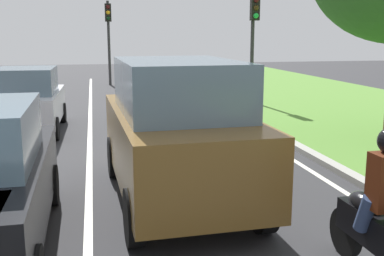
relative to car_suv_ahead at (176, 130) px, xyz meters
The scene contains 8 objects.
ground_plane 5.82m from the car_suv_ahead, 97.16° to the left, with size 60.00×60.00×0.00m, color #2D2D30.
lane_line_center 5.95m from the car_suv_ahead, 104.00° to the left, with size 0.12×32.00×0.01m, color silver.
lane_line_right_edge 6.46m from the car_suv_ahead, 62.95° to the left, with size 0.12×32.00×0.01m, color silver.
curb_right 6.69m from the car_suv_ahead, 59.08° to the left, with size 0.24×48.00×0.12m, color #9E9B93.
car_suv_ahead is the anchor object (origin of this frame).
car_hatchback_far 6.86m from the car_suv_ahead, 116.10° to the left, with size 1.78×3.73×1.78m.
traffic_light_near_right 11.13m from the car_suv_ahead, 64.58° to the left, with size 0.32×0.50×4.40m.
traffic_light_far_median 17.98m from the car_suv_ahead, 91.24° to the left, with size 0.32×0.50×4.33m.
Camera 1 is at (-0.54, 1.20, 2.67)m, focal length 43.73 mm.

